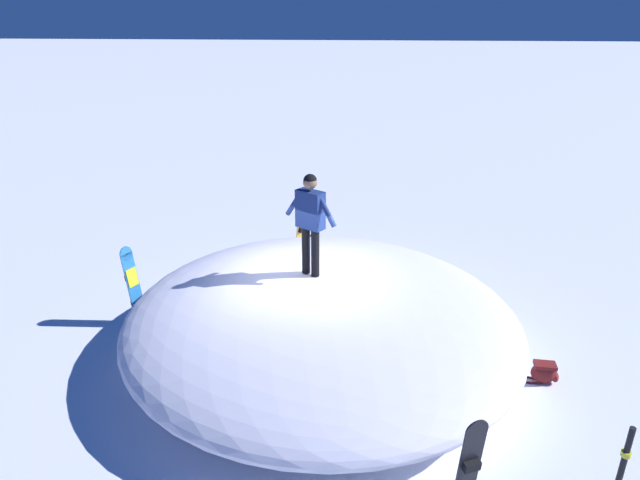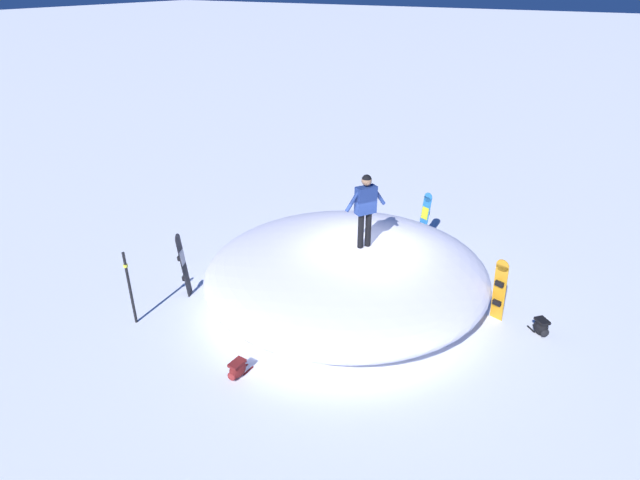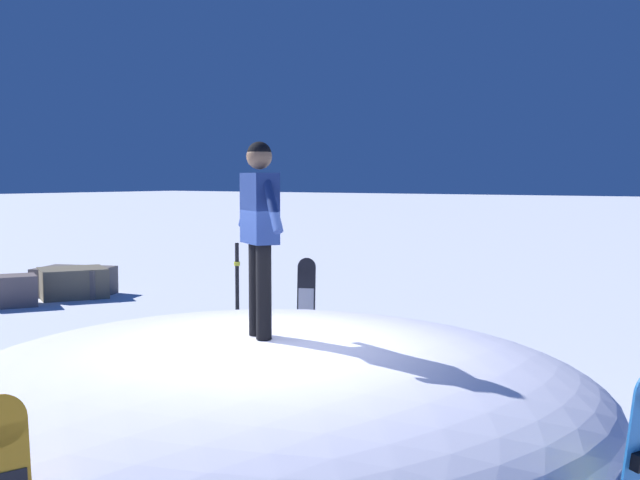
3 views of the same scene
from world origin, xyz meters
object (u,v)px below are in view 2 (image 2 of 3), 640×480
backpack_near (541,327)px  backpack_far (237,369)px  trail_marker_pole (130,287)px  snowboard_primary_upright (499,289)px  snowboard_secondary_upright (425,218)px  snowboarder_standing (366,204)px  snowboard_tertiary_upright (183,264)px

backpack_near → backpack_far: bearing=-137.7°
trail_marker_pole → snowboard_primary_upright: bearing=31.1°
snowboard_primary_upright → backpack_near: 1.17m
snowboard_primary_upright → trail_marker_pole: size_ratio=0.89×
snowboard_secondary_upright → backpack_near: 4.70m
snowboarder_standing → snowboard_primary_upright: bearing=11.4°
snowboard_tertiary_upright → backpack_far: bearing=-30.1°
snowboarder_standing → snowboard_tertiary_upright: (-3.71, -2.14, -1.56)m
snowboard_tertiary_upright → trail_marker_pole: (-0.18, -1.44, 0.09)m
snowboard_tertiary_upright → trail_marker_pole: trail_marker_pole is taller
snowboard_tertiary_upright → snowboard_secondary_upright: bearing=53.8°
backpack_far → trail_marker_pole: 3.20m
snowboard_tertiary_upright → backpack_far: snowboard_tertiary_upright is taller
snowboard_primary_upright → backpack_far: (-3.83, -4.44, -0.63)m
snowboard_primary_upright → trail_marker_pole: trail_marker_pole is taller
backpack_near → backpack_far: size_ratio=0.85×
snowboard_tertiary_upright → snowboarder_standing: bearing=29.9°
snowboarder_standing → backpack_far: size_ratio=2.94×
backpack_near → snowboard_tertiary_upright: bearing=-160.8°
snowboard_secondary_upright → snowboarder_standing: bearing=-95.0°
backpack_near → trail_marker_pole: size_ratio=0.28×
trail_marker_pole → snowboard_secondary_upright: bearing=58.8°
snowboard_primary_upright → backpack_near: snowboard_primary_upright is taller
snowboard_primary_upright → backpack_far: bearing=-130.8°
snowboarder_standing → backpack_near: (4.04, 0.57, -2.22)m
snowboard_secondary_upright → snowboard_tertiary_upright: bearing=-126.2°
snowboarder_standing → trail_marker_pole: size_ratio=0.99×
snowboard_secondary_upright → backpack_near: bearing=-36.6°
snowboard_tertiary_upright → backpack_near: 8.23m
snowboarder_standing → snowboard_tertiary_upright: bearing=-150.1°
snowboarder_standing → snowboard_primary_upright: snowboarder_standing is taller
snowboard_tertiary_upright → backpack_near: size_ratio=3.24×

